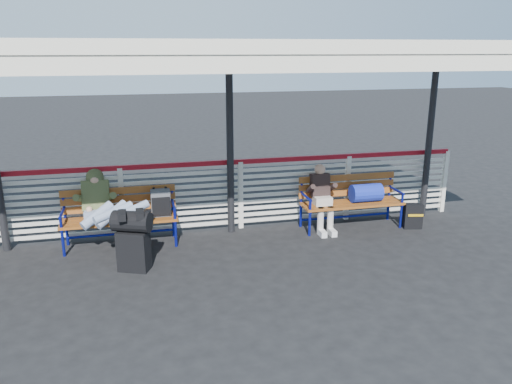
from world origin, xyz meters
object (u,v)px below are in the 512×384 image
object	(u,v)px
bench_left	(131,209)
traveler_man	(108,209)
suitcase_side	(413,216)
companion_person	(322,197)
bench_right	(357,195)
luggage_stack	(133,238)

from	to	relation	value
bench_left	traveler_man	distance (m)	0.49
traveler_man	suitcase_side	world-z (taller)	traveler_man
companion_person	bench_right	bearing A→B (deg)	1.13
companion_person	traveler_man	bearing A→B (deg)	-175.81
luggage_stack	traveler_man	xyz separation A→B (m)	(-0.35, 0.69, 0.24)
bench_left	bench_right	size ratio (longest dim) A/B	1.00
traveler_man	suitcase_side	size ratio (longest dim) A/B	3.71
traveler_man	suitcase_side	xyz separation A→B (m)	(5.13, -0.04, -0.51)
luggage_stack	bench_right	xyz separation A→B (m)	(3.85, 0.96, 0.10)
bench_right	suitcase_side	bearing A→B (deg)	-18.35
bench_right	companion_person	bearing A→B (deg)	-178.87
bench_left	traveler_man	xyz separation A→B (m)	(-0.32, -0.35, 0.14)
suitcase_side	traveler_man	bearing A→B (deg)	-167.91
bench_left	suitcase_side	world-z (taller)	bench_left
bench_left	companion_person	bearing A→B (deg)	-1.60
traveler_man	companion_person	world-z (taller)	traveler_man
traveler_man	luggage_stack	bearing A→B (deg)	-63.30
suitcase_side	bench_right	bearing A→B (deg)	174.18
bench_right	traveler_man	world-z (taller)	traveler_man
traveler_man	bench_right	bearing A→B (deg)	3.71
bench_left	suitcase_side	distance (m)	4.84
luggage_stack	traveler_man	world-z (taller)	traveler_man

